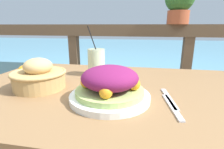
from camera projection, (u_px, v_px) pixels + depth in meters
The scene contains 10 objects.
patio_table at pixel (109, 109), 0.73m from camera, with size 1.18×0.77×0.72m.
railing_fence at pixel (127, 58), 1.42m from camera, with size 2.80×0.08×0.97m.
sea_backdrop at pixel (138, 58), 3.90m from camera, with size 12.00×4.00×0.51m.
salad_plate at pixel (110, 86), 0.58m from camera, with size 0.27×0.27×0.12m.
drink_glass at pixel (96, 62), 0.87m from camera, with size 0.08×0.08×0.24m.
bread_basket at pixel (39, 76), 0.69m from camera, with size 0.21×0.21×0.12m.
potted_plant at pixel (179, 2), 1.24m from camera, with size 0.21×0.21×0.29m.
fork at pixel (169, 99), 0.59m from camera, with size 0.04×0.18×0.00m.
knife at pixel (172, 106), 0.54m from camera, with size 0.04×0.18×0.00m.
orange_near_basket at pixel (25, 72), 0.81m from camera, with size 0.07×0.07×0.07m.
Camera 1 is at (0.14, -0.65, 0.96)m, focal length 28.00 mm.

